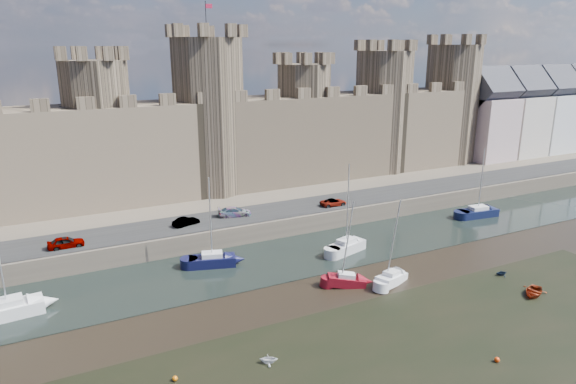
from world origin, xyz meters
The scene contains 22 objects.
ground centered at (0.00, 0.00, 0.00)m, with size 160.00×160.00×0.00m, color black.
water_channel centered at (0.00, 24.00, 0.04)m, with size 160.00×12.00×0.08m, color black.
quay centered at (0.00, 60.00, 1.25)m, with size 160.00×60.00×2.50m, color #4C443A.
road centered at (0.00, 34.00, 2.55)m, with size 160.00×7.00×0.10m, color black.
castle centered at (-0.64, 48.00, 11.67)m, with size 108.50×11.00×29.00m.
townhouses centered at (71.50, 46.00, 10.59)m, with size 35.50×9.05×18.13m.
car_0 centered at (-20.43, 32.34, 3.16)m, with size 1.57×3.90×1.33m, color gray.
car_1 centered at (-6.36, 33.54, 3.06)m, with size 1.20×3.43×1.13m, color gray.
car_2 centered at (0.43, 34.25, 3.14)m, with size 1.78×4.39×1.27m, color gray.
car_3 centered at (14.61, 32.41, 3.03)m, with size 1.76×3.82×1.06m, color gray.
sailboat_0 centered at (-26.29, 23.08, 0.87)m, with size 6.30×2.91×11.44m.
sailboat_1 centered at (-5.63, 25.58, 0.82)m, with size 5.59×3.42×10.48m.
sailboat_2 centered at (10.32, 22.21, 0.86)m, with size 5.47×3.35×11.05m.
sailboat_3 centered at (35.01, 25.01, 0.79)m, with size 6.06×2.91×10.24m.
sailboat_4 centered at (5.42, 14.57, 0.70)m, with size 4.27×3.02×9.31m.
sailboat_5 centered at (10.00, 12.89, 0.69)m, with size 4.63×3.28×9.31m.
dinghy_3 centered at (-7.51, 5.78, 0.39)m, with size 1.27×0.77×1.47m, color silver.
dinghy_4 centered at (21.38, 4.40, 0.33)m, with size 2.30×0.67×3.22m, color maroon.
dinghy_7 centered at (22.12, 9.11, 0.35)m, with size 1.15×0.70×1.34m, color black.
buoy_1 centered at (-14.79, 6.88, 0.21)m, with size 0.42×0.42×0.42m, color orange.
buoy_2 centered at (8.93, -2.24, 0.22)m, with size 0.44×0.44×0.44m, color #EC3C0A.
buoy_3 centered at (7.51, 12.00, 0.25)m, with size 0.51×0.51×0.51m, color #E05809.
Camera 1 is at (-21.95, -26.78, 24.48)m, focal length 32.00 mm.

